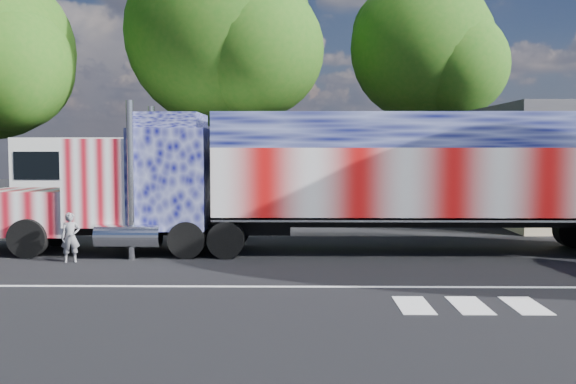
{
  "coord_description": "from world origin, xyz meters",
  "views": [
    {
      "loc": [
        0.26,
        -18.42,
        3.4
      ],
      "look_at": [
        0.0,
        3.0,
        1.9
      ],
      "focal_mm": 40.0,
      "sensor_mm": 36.0,
      "label": 1
    }
  ],
  "objects_px": {
    "semi_truck": "(356,176)",
    "tree_ne_a": "(425,50)",
    "woman": "(70,237)",
    "tree_n_mid": "(223,34)",
    "coach_bus": "(167,179)"
  },
  "relations": [
    {
      "from": "semi_truck",
      "to": "tree_ne_a",
      "type": "distance_m",
      "value": 16.87
    },
    {
      "from": "woman",
      "to": "tree_n_mid",
      "type": "height_order",
      "value": "tree_n_mid"
    },
    {
      "from": "semi_truck",
      "to": "woman",
      "type": "bearing_deg",
      "value": -167.14
    },
    {
      "from": "tree_ne_a",
      "to": "woman",
      "type": "bearing_deg",
      "value": -129.25
    },
    {
      "from": "coach_bus",
      "to": "tree_n_mid",
      "type": "distance_m",
      "value": 9.33
    },
    {
      "from": "semi_truck",
      "to": "tree_n_mid",
      "type": "xyz_separation_m",
      "value": [
        -5.82,
        13.53,
        6.87
      ]
    },
    {
      "from": "coach_bus",
      "to": "woman",
      "type": "xyz_separation_m",
      "value": [
        -0.85,
        -10.11,
        -1.24
      ]
    },
    {
      "from": "semi_truck",
      "to": "tree_ne_a",
      "type": "bearing_deg",
      "value": 70.98
    },
    {
      "from": "coach_bus",
      "to": "woman",
      "type": "relative_size",
      "value": 8.87
    },
    {
      "from": "coach_bus",
      "to": "tree_n_mid",
      "type": "xyz_separation_m",
      "value": [
        1.94,
        5.38,
        7.37
      ]
    },
    {
      "from": "tree_n_mid",
      "to": "tree_ne_a",
      "type": "relative_size",
      "value": 1.13
    },
    {
      "from": "semi_truck",
      "to": "tree_n_mid",
      "type": "height_order",
      "value": "tree_n_mid"
    },
    {
      "from": "semi_truck",
      "to": "coach_bus",
      "type": "xyz_separation_m",
      "value": [
        -7.76,
        8.15,
        -0.5
      ]
    },
    {
      "from": "tree_ne_a",
      "to": "semi_truck",
      "type": "bearing_deg",
      "value": -109.02
    },
    {
      "from": "coach_bus",
      "to": "semi_truck",
      "type": "bearing_deg",
      "value": -46.41
    }
  ]
}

